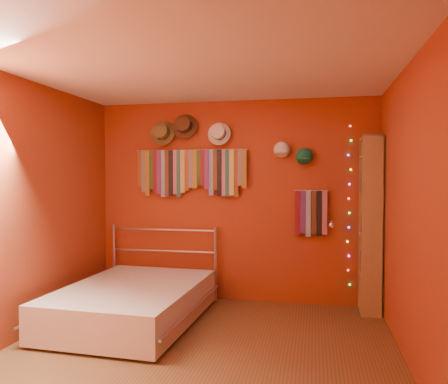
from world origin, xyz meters
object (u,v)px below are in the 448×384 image
Objects in this scene: tie_rack at (190,170)px; reading_lamp at (331,225)px; bookshelf at (375,224)px; bed at (133,302)px.

reading_lamp is (1.73, -0.17, -0.63)m from tie_rack.
tie_rack is 2.30m from bookshelf.
tie_rack is 1.85m from reading_lamp.
tie_rack is at bearing 174.53° from reading_lamp.
reading_lamp is 0.48m from bookshelf.
reading_lamp reaches higher than bed.
tie_rack reaches higher than reading_lamp.
reading_lamp is at bearing -178.65° from bookshelf.
bed is at bearing -158.01° from reading_lamp.
bookshelf is at bearing 1.35° from reading_lamp.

